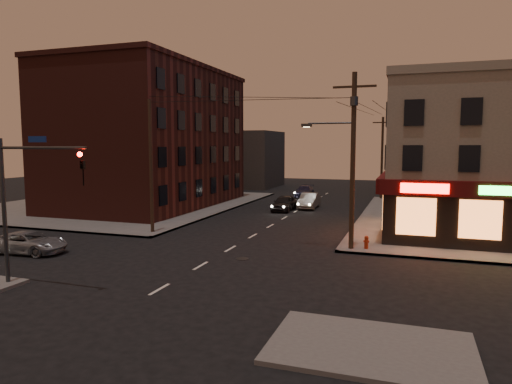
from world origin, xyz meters
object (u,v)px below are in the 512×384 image
at_px(suv_cross, 28,242).
at_px(sedan_mid, 309,201).
at_px(sedan_near, 284,203).
at_px(sedan_far, 304,191).
at_px(fire_hydrant, 366,242).

distance_m(suv_cross, sedan_mid, 25.69).
xyz_separation_m(sedan_near, sedan_mid, (1.85, 2.42, 0.01)).
distance_m(sedan_far, fire_hydrant, 27.55).
height_order(sedan_near, sedan_mid, sedan_mid).
xyz_separation_m(suv_cross, fire_hydrant, (18.08, 6.68, -0.04)).
distance_m(sedan_mid, fire_hydrant, 17.87).
distance_m(sedan_mid, sedan_far, 9.73).
bearing_deg(sedan_far, sedan_near, -89.14).
relative_size(suv_cross, sedan_mid, 0.99).
bearing_deg(sedan_near, fire_hydrant, -58.32).
xyz_separation_m(suv_cross, sedan_far, (8.53, 32.52, 0.04)).
bearing_deg(sedan_far, fire_hydrant, -72.55).
height_order(sedan_near, fire_hydrant, sedan_near).
bearing_deg(sedan_near, suv_cross, -114.49).
bearing_deg(fire_hydrant, sedan_near, 122.03).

